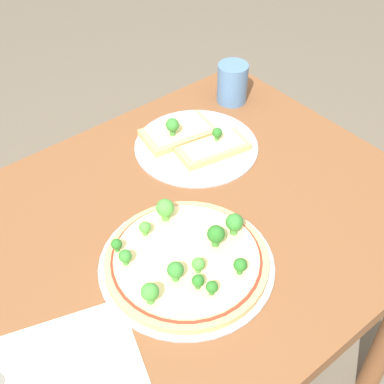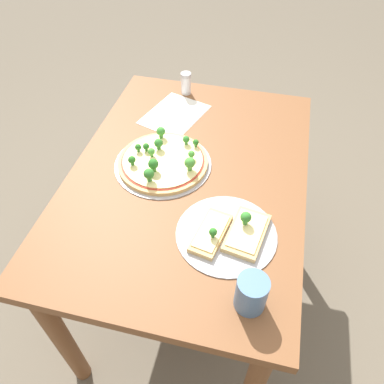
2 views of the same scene
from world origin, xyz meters
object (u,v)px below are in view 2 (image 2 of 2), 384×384
Objects in this scene: dining_table at (189,195)px; condiment_shaker at (186,83)px; drinking_cup at (251,293)px; pizza_tray_whole at (163,161)px; pizza_tray_slice at (230,233)px.

condiment_shaker is at bearing 15.06° from dining_table.
drinking_cup reaches higher than dining_table.
pizza_tray_whole is 3.60× the size of condiment_shaker.
pizza_tray_slice is at bearing -141.61° from dining_table.
condiment_shaker is at bearing 23.48° from drinking_cup.
pizza_tray_whole is 3.18× the size of drinking_cup.
condiment_shaker is (0.67, 0.29, 0.03)m from pizza_tray_slice.
pizza_tray_whole is 1.13× the size of pizza_tray_slice.
pizza_tray_whole is 0.55m from drinking_cup.
dining_table is 0.49m from condiment_shaker.
dining_table is 3.78× the size of pizza_tray_slice.
drinking_cup is 0.94m from condiment_shaker.
drinking_cup is at bearing -157.35° from pizza_tray_slice.
dining_table is at bearing -100.03° from pizza_tray_whole.
pizza_tray_slice is at bearing -156.28° from condiment_shaker.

